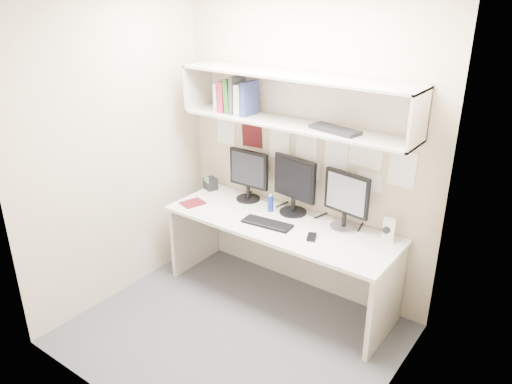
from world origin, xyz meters
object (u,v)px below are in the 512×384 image
Objects in this scene: monitor_right at (346,198)px; desk at (280,260)px; monitor_center at (294,184)px; keyboard at (267,223)px; maroon_notebook at (193,203)px; monitor_left at (249,173)px; speaker at (389,230)px; desk_phone at (210,183)px.

desk is at bearing -145.91° from monitor_right.
monitor_right is at bearing 8.53° from monitor_center.
maroon_notebook is at bearing 177.33° from keyboard.
maroon_notebook is (-0.35, -0.38, -0.25)m from monitor_left.
monitor_center is at bearing -0.59° from monitor_left.
maroon_notebook reaches higher than desk.
speaker reaches higher than keyboard.
monitor_right is (0.47, 0.22, 0.62)m from desk.
monitor_left reaches higher than desk_phone.
speaker is at bearing 13.76° from keyboard.
desk_phone is (-0.44, -0.02, -0.20)m from monitor_left.
monitor_center reaches higher than desk.
monitor_left is 0.60m from keyboard.
monitor_right reaches higher than monitor_left.
keyboard is 0.78m from maroon_notebook.
monitor_center is at bearing 75.20° from keyboard.
desk_phone reaches higher than maroon_notebook.
speaker reaches higher than desk.
monitor_left is (-0.49, 0.22, 0.62)m from desk.
maroon_notebook is (-1.31, -0.38, -0.25)m from monitor_right.
desk_phone reaches higher than desk.
monitor_center is 0.48m from monitor_right.
monitor_left is 0.97m from monitor_right.
monitor_left is 2.63× the size of speaker.
desk is at bearing -78.77° from monitor_center.
desk is 4.01× the size of monitor_center.
desk is at bearing 9.42° from desk_phone.
monitor_center is 2.53× the size of maroon_notebook.
desk_phone is (-0.93, -0.02, -0.21)m from monitor_center.
keyboard is at bearing 2.17° from desk_phone.
monitor_right is at bearing -0.58° from monitor_left.
speaker reaches higher than maroon_notebook.
monitor_right is 1.43m from desk_phone.
desk is 4.77× the size of keyboard.
keyboard reaches higher than maroon_notebook.
monitor_left is 2.36× the size of maroon_notebook.
monitor_center is at bearing 92.72° from desk.
keyboard is (-0.05, -0.33, -0.26)m from monitor_center.
monitor_left is 3.06× the size of desk_phone.
speaker reaches higher than desk_phone.
maroon_notebook is at bearing -154.77° from monitor_right.
desk_phone is (-0.88, 0.30, 0.05)m from keyboard.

